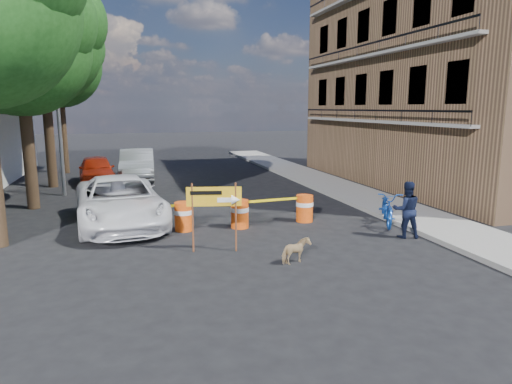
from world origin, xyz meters
TOP-DOWN VIEW (x-y plane):
  - ground at (0.00, 0.00)m, footprint 120.00×120.00m
  - sidewalk_east at (6.20, 6.00)m, footprint 2.40×40.00m
  - apartment_building at (12.00, 8.00)m, footprint 8.00×16.00m
  - tree_mid_a at (-6.74, 7.00)m, footprint 5.25×5.00m
  - tree_mid_b at (-6.73, 12.00)m, footprint 5.67×5.40m
  - tree_far at (-6.74, 17.00)m, footprint 5.04×4.80m
  - streetlamp at (-5.93, 9.50)m, footprint 1.25×0.18m
  - barrel_far_left at (-2.89, 2.08)m, footprint 0.58×0.58m
  - barrel_mid_left at (-1.69, 2.25)m, footprint 0.58×0.58m
  - barrel_mid_right at (0.06, 2.11)m, footprint 0.58×0.58m
  - barrel_far_right at (2.35, 2.31)m, footprint 0.58×0.58m
  - detour_sign at (-0.98, -0.13)m, footprint 1.42×0.45m
  - pedestrian at (4.50, -0.28)m, footprint 0.96×0.84m
  - bicycle at (4.80, 1.20)m, footprint 1.16×1.35m
  - dog at (0.57, -1.56)m, footprint 0.83×0.60m
  - suv_white at (-3.59, 3.50)m, footprint 3.15×5.88m
  - sedan_red at (-4.80, 12.42)m, footprint 2.07×4.28m
  - sedan_silver at (-2.80, 13.35)m, footprint 1.89×4.94m

SIDE VIEW (x-z plane):
  - ground at x=0.00m, z-range 0.00..0.00m
  - sidewalk_east at x=6.20m, z-range 0.00..0.15m
  - dog at x=0.57m, z-range 0.00..0.64m
  - barrel_far_left at x=-2.89m, z-range 0.02..0.92m
  - barrel_mid_left at x=-1.69m, z-range 0.02..0.92m
  - barrel_mid_right at x=0.06m, z-range 0.02..0.92m
  - barrel_far_right at x=2.35m, z-range 0.02..0.92m
  - sedan_red at x=-4.80m, z-range 0.00..1.41m
  - suv_white at x=-3.59m, z-range 0.00..1.57m
  - sedan_silver at x=-2.80m, z-range 0.00..1.61m
  - pedestrian at x=4.50m, z-range 0.00..1.67m
  - bicycle at x=4.80m, z-range 0.00..2.16m
  - detour_sign at x=-0.98m, z-range 0.43..2.28m
  - streetlamp at x=-5.93m, z-range 0.38..8.38m
  - apartment_building at x=12.00m, z-range 0.00..12.00m
  - tree_mid_a at x=-6.74m, z-range 1.67..10.34m
  - tree_far at x=-6.74m, z-range 1.80..10.64m
  - tree_mid_b at x=-6.73m, z-range 1.90..11.53m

